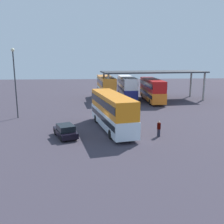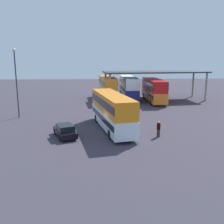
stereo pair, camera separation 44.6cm
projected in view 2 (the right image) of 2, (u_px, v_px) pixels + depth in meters
name	position (u px, v px, depth m)	size (l,w,h in m)	color
ground_plane	(114.00, 135.00, 26.91)	(140.00, 140.00, 0.00)	#3C3641
double_decker_main	(112.00, 110.00, 28.53)	(4.68, 11.46, 4.01)	white
parked_hatchback	(65.00, 131.00, 25.96)	(2.93, 4.08, 1.35)	black
double_decker_near_canopy	(108.00, 87.00, 49.22)	(3.37, 11.56, 4.38)	white
double_decker_mid_row	(129.00, 87.00, 50.08)	(2.72, 11.56, 4.30)	navy
double_decker_far_right	(154.00, 89.00, 46.65)	(2.54, 11.29, 4.12)	orange
depot_canopy	(155.00, 73.00, 47.80)	(20.16, 8.67, 5.45)	#33353A
lamppost_tall	(16.00, 76.00, 33.32)	(0.44, 0.44, 9.19)	#33353A
pedestrian_waiting	(158.00, 129.00, 26.02)	(0.38, 0.38, 1.66)	#262633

